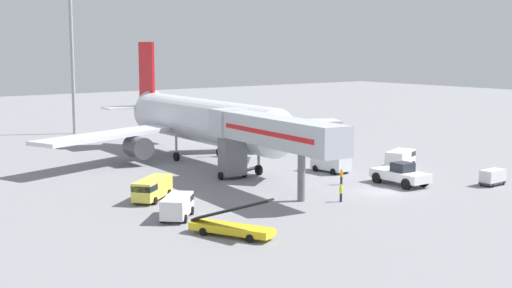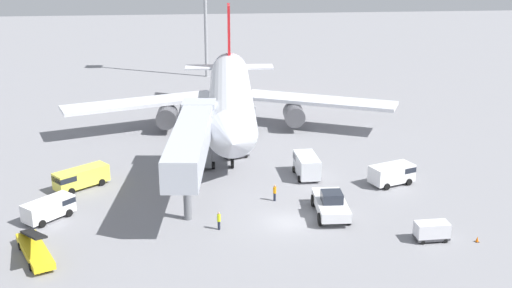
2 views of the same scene
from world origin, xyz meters
name	(u,v)px [view 1 (image 1 of 2)]	position (x,y,z in m)	size (l,w,h in m)	color
ground_plane	(381,192)	(0.00, 0.00, 0.00)	(300.00, 300.00, 0.00)	gray
airplane_at_gate	(200,121)	(-3.35, 26.79, 4.78)	(42.33, 38.40, 14.39)	silver
jet_bridge	(267,133)	(-8.11, 7.41, 5.52)	(5.23, 20.29, 7.32)	#B2B7C1
pushback_tug	(400,174)	(4.04, 1.17, 1.08)	(3.03, 6.26, 2.32)	white
belt_loader_truck	(231,226)	(-20.55, -4.35, 0.76)	(4.22, 6.60, 3.14)	yellow
service_van_rear_right	(177,205)	(-20.83, 2.88, 1.06)	(4.44, 4.58, 1.83)	white
service_van_far_center	(330,160)	(3.53, 10.93, 1.29)	(2.47, 4.54, 2.28)	silver
service_van_mid_right	(152,188)	(-19.33, 9.92, 1.14)	(5.37, 4.82, 1.97)	#E5DB4C
service_van_mid_center	(401,158)	(11.80, 7.97, 1.15)	(4.91, 3.57, 2.00)	white
baggage_cart_outer_left	(493,177)	(11.26, -4.53, 0.88)	(2.79, 1.48, 1.60)	#38383D
baggage_cart_far_left	(246,163)	(-3.35, 17.37, 0.85)	(3.02, 2.32, 1.54)	#38383D
ground_crew_worker_foreground	(341,176)	(-0.56, 4.87, 0.86)	(0.37, 0.37, 1.63)	#1E2333
ground_crew_worker_midground	(341,192)	(-6.06, -0.79, 0.86)	(0.43, 0.43, 1.62)	#1E2333
apron_light_mast	(71,14)	(-5.52, 60.44, 18.76)	(2.40, 2.40, 27.29)	#93969B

